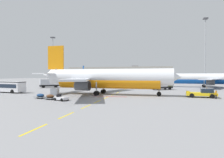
# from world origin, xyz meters

# --- Properties ---
(ground) EXTENTS (400.00, 400.00, 0.00)m
(ground) POSITION_xyz_m (40.00, 40.00, 0.00)
(ground) COLOR gray
(apron_paint_markings) EXTENTS (8.00, 93.19, 0.01)m
(apron_paint_markings) POSITION_xyz_m (18.00, 35.79, 0.00)
(apron_paint_markings) COLOR yellow
(apron_paint_markings) RESTS_ON ground
(airliner_foreground) EXTENTS (34.77, 34.60, 12.20)m
(airliner_foreground) POSITION_xyz_m (16.27, 25.72, 3.95)
(airliner_foreground) COLOR white
(airliner_foreground) RESTS_ON ground
(pushback_tug) EXTENTS (6.25, 3.67, 2.08)m
(pushback_tug) POSITION_xyz_m (37.67, 24.80, 0.90)
(pushback_tug) COLOR yellow
(pushback_tug) RESTS_ON ground
(airliner_mid_left) EXTENTS (29.89, 31.69, 11.75)m
(airliner_mid_left) POSITION_xyz_m (-20.21, 110.21, 3.80)
(airliner_mid_left) COLOR silver
(airliner_mid_left) RESTS_ON ground
(airliner_far_right) EXTENTS (29.82, 29.39, 10.45)m
(airliner_far_right) POSITION_xyz_m (44.44, 61.52, 3.38)
(airliner_far_right) COLOR white
(airliner_far_right) RESTS_ON ground
(apron_shuttle_bus) EXTENTS (12.32, 5.04, 3.00)m
(apron_shuttle_bus) POSITION_xyz_m (-11.59, 25.53, 1.75)
(apron_shuttle_bus) COLOR silver
(apron_shuttle_bus) RESTS_ON ground
(catering_truck) EXTENTS (6.92, 6.32, 3.14)m
(catering_truck) POSITION_xyz_m (-11.27, 46.68, 1.65)
(catering_truck) COLOR black
(catering_truck) RESTS_ON ground
(fuel_service_truck) EXTENTS (7.12, 5.97, 3.14)m
(fuel_service_truck) POSITION_xyz_m (29.54, 44.99, 1.65)
(fuel_service_truck) COLOR black
(fuel_service_truck) RESTS_ON ground
(baggage_train) EXTENTS (8.56, 4.43, 1.14)m
(baggage_train) POSITION_xyz_m (8.24, 14.30, 0.52)
(baggage_train) COLOR silver
(baggage_train) RESTS_ON ground
(ground_crew_worker) EXTENTS (0.52, 0.54, 1.73)m
(ground_crew_worker) POSITION_xyz_m (39.69, 22.43, 0.99)
(ground_crew_worker) COLOR #232328
(ground_crew_worker) RESTS_ON ground
(uld_cargo_container) EXTENTS (1.77, 1.74, 1.60)m
(uld_cargo_container) POSITION_xyz_m (4.74, 22.32, 0.80)
(uld_cargo_container) COLOR #B7BCC6
(uld_cargo_container) RESTS_ON ground
(apron_light_mast_near) EXTENTS (1.80, 1.80, 23.37)m
(apron_light_mast_near) POSITION_xyz_m (-21.88, 68.45, 14.64)
(apron_light_mast_near) COLOR slate
(apron_light_mast_near) RESTS_ON ground
(apron_light_mast_far) EXTENTS (1.80, 1.80, 27.76)m
(apron_light_mast_far) POSITION_xyz_m (47.20, 66.66, 17.04)
(apron_light_mast_far) COLOR slate
(apron_light_mast_far) RESTS_ON ground
(terminal_satellite) EXTENTS (96.40, 24.52, 13.80)m
(terminal_satellite) POSITION_xyz_m (-6.90, 168.66, 6.11)
(terminal_satellite) COLOR #9E998E
(terminal_satellite) RESTS_ON ground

